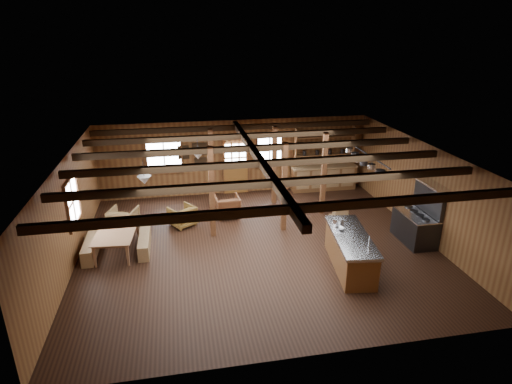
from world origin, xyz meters
The scene contains 22 objects.
room centered at (0.00, 0.00, 1.40)m, with size 10.04×9.04×2.84m.
ceiling_joists centered at (0.00, 0.18, 2.68)m, with size 9.80×8.82×0.18m.
timber_posts centered at (0.52, 2.08, 1.40)m, with size 3.95×2.35×2.80m.
back_door centered at (0.00, 4.45, 0.88)m, with size 1.02×0.08×2.15m.
window_back_left centered at (-2.60, 4.46, 1.60)m, with size 1.32×0.06×1.32m.
window_back_right centered at (1.30, 4.46, 1.60)m, with size 1.02×0.06×1.32m.
window_left centered at (-4.96, 0.50, 1.60)m, with size 0.14×1.24×1.32m.
notice_boards centered at (-1.50, 4.46, 1.64)m, with size 1.08×0.03×0.90m.
back_counter centered at (3.40, 4.20, 0.60)m, with size 2.55×0.60×2.45m.
pendant_lamps centered at (-2.25, 1.00, 2.25)m, with size 1.86×2.36×0.66m.
pot_rack centered at (3.23, 0.31, 2.30)m, with size 0.35×3.00×0.40m.
kitchen_island centered at (2.15, -1.53, 0.48)m, with size 1.21×2.60×1.20m.
step_stool centered at (3.00, 1.32, 0.22)m, with size 0.50×0.35×0.44m, color olive.
commercial_range centered at (4.65, -0.49, 0.62)m, with size 0.79×1.52×1.88m.
dining_table centered at (-3.90, 0.48, 0.33)m, with size 1.86×1.04×0.65m, color #9A6946.
bench_wall centered at (-4.65, 0.48, 0.22)m, with size 0.30×1.62×0.45m, color olive.
bench_aisle centered at (-3.21, 0.48, 0.21)m, with size 0.29×1.55×0.43m, color olive.
armchair_a centered at (-2.10, 1.88, 0.33)m, with size 0.71×0.73×0.66m, color brown.
armchair_b centered at (-0.60, 2.30, 0.37)m, with size 0.79×0.81×0.74m, color brown.
armchair_c centered at (-3.90, 1.88, 0.37)m, with size 0.79×0.81×0.74m, color brown.
counter_pot centered at (2.03, -0.88, 1.03)m, with size 0.30×0.30×0.18m, color silver.
bowl centered at (1.97, -1.16, 0.97)m, with size 0.24×0.24×0.06m, color silver.
Camera 1 is at (-2.10, -10.76, 5.93)m, focal length 30.00 mm.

